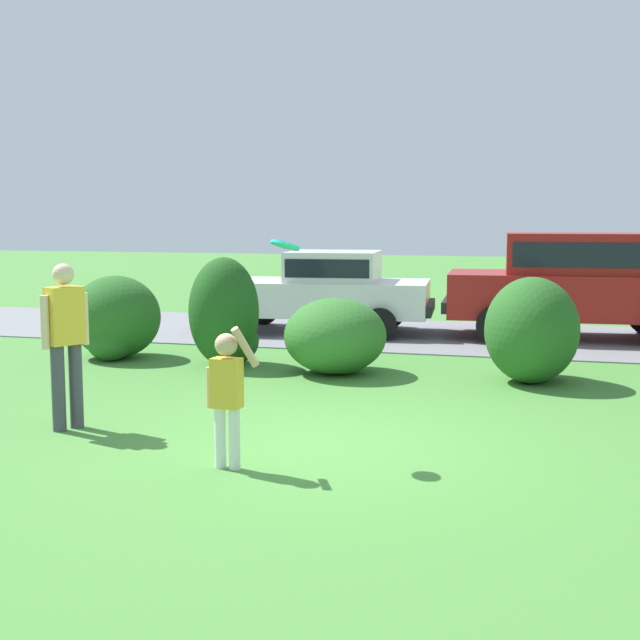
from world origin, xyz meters
The scene contains 11 objects.
ground_plane centered at (0.00, 0.00, 0.00)m, with size 80.00×80.00×0.00m, color #478438.
driveway_strip centered at (0.00, 7.83, 0.01)m, with size 28.00×4.40×0.02m, color slate.
shrub_near_tree centered at (-4.47, 4.06, 0.61)m, with size 1.41×1.35×1.30m.
shrub_centre_left centered at (-2.56, 3.93, 0.73)m, with size 1.02×1.20×1.62m.
shrub_centre centered at (-0.79, 3.71, 0.51)m, with size 1.45×1.54×1.08m.
shrub_centre_right centered at (1.89, 3.82, 0.64)m, with size 1.25×1.49×1.42m.
parked_sedan centered at (-2.11, 7.76, 0.85)m, with size 4.54×2.39×1.56m.
parked_suv centered at (2.53, 8.13, 1.08)m, with size 4.80×2.31×1.92m.
child_thrower centered at (-0.60, -0.98, 0.72)m, with size 0.46×0.25×1.29m.
frisbee centered at (-0.28, -0.30, 1.96)m, with size 0.29×0.28×0.15m.
adult_onlooker centered at (-2.73, -0.12, 0.98)m, with size 0.37×0.47×1.74m.
Camera 1 is at (2.13, -7.84, 2.23)m, focal length 47.79 mm.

